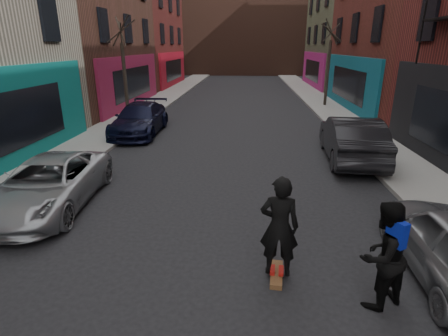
# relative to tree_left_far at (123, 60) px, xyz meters

# --- Properties ---
(sidewalk_left) EXTENTS (2.50, 84.00, 0.13)m
(sidewalk_left) POSITION_rel_tree_left_far_xyz_m (-0.05, 12.00, -3.31)
(sidewalk_left) COLOR gray
(sidewalk_left) RESTS_ON ground
(sidewalk_right) EXTENTS (2.50, 84.00, 0.13)m
(sidewalk_right) POSITION_rel_tree_left_far_xyz_m (12.45, 12.00, -3.31)
(sidewalk_right) COLOR gray
(sidewalk_right) RESTS_ON ground
(building_far) EXTENTS (40.00, 10.00, 14.00)m
(building_far) POSITION_rel_tree_left_far_xyz_m (6.20, 38.00, 3.62)
(building_far) COLOR #47281E
(building_far) RESTS_ON ground
(tree_left_far) EXTENTS (2.00, 2.00, 6.50)m
(tree_left_far) POSITION_rel_tree_left_far_xyz_m (0.00, 0.00, 0.00)
(tree_left_far) COLOR black
(tree_left_far) RESTS_ON sidewalk_left
(tree_right_far) EXTENTS (2.00, 2.00, 6.80)m
(tree_right_far) POSITION_rel_tree_left_far_xyz_m (12.40, 6.00, 0.15)
(tree_right_far) COLOR black
(tree_right_far) RESTS_ON sidewalk_right
(parked_left_far) EXTENTS (2.47, 4.84, 1.31)m
(parked_left_far) POSITION_rel_tree_left_far_xyz_m (1.60, -11.29, -2.73)
(parked_left_far) COLOR #9A9DA2
(parked_left_far) RESTS_ON ground
(parked_left_end) EXTENTS (2.18, 5.12, 1.47)m
(parked_left_end) POSITION_rel_tree_left_far_xyz_m (1.60, -2.97, -2.64)
(parked_left_end) COLOR black
(parked_left_end) RESTS_ON ground
(parked_right_end) EXTENTS (2.16, 5.18, 1.67)m
(parked_right_end) POSITION_rel_tree_left_far_xyz_m (10.80, -6.55, -2.55)
(parked_right_end) COLOR black
(parked_right_end) RESTS_ON ground
(skateboard) EXTENTS (0.30, 0.82, 0.10)m
(skateboard) POSITION_rel_tree_left_far_xyz_m (7.49, -14.00, -3.33)
(skateboard) COLOR brown
(skateboard) RESTS_ON ground
(skateboarder) EXTENTS (0.75, 0.53, 1.93)m
(skateboarder) POSITION_rel_tree_left_far_xyz_m (7.49, -14.00, -2.31)
(skateboarder) COLOR black
(skateboarder) RESTS_ON skateboard
(pedestrian) EXTENTS (1.14, 1.07, 1.88)m
(pedestrian) POSITION_rel_tree_left_far_xyz_m (9.10, -14.61, -2.43)
(pedestrian) COLOR black
(pedestrian) RESTS_ON ground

